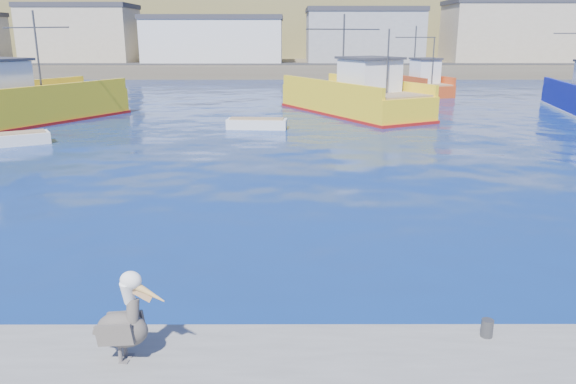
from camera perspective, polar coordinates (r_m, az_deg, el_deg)
The scene contains 9 objects.
ground at distance 12.78m, azimuth 1.17°, elevation -8.72°, with size 260.00×260.00×0.00m, color #071756.
dock_bollards at distance 9.49m, azimuth 5.39°, elevation -13.62°, with size 36.20×0.20×0.30m.
far_shore at distance 120.89m, azimuth 0.02°, elevation 17.50°, with size 200.00×81.00×24.00m.
trawler_yellow_a at distance 38.20m, azimuth -25.49°, elevation 8.00°, with size 10.28×13.70×6.76m.
trawler_yellow_b at distance 39.03m, azimuth 6.79°, elevation 9.49°, with size 9.79×13.21×6.69m.
boat_orange at distance 52.99m, azimuth 13.17°, elevation 10.71°, with size 5.16×8.32×6.01m.
skiff_left at distance 30.96m, azimuth -26.26°, elevation 4.73°, with size 3.60×2.81×0.75m.
skiff_mid at distance 32.79m, azimuth -3.18°, elevation 6.86°, with size 3.52×1.48×0.75m.
pelican at distance 8.98m, azimuth -16.29°, elevation -12.60°, with size 1.19×0.59×1.46m.
Camera 1 is at (-0.28, -11.63, 5.29)m, focal length 35.00 mm.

